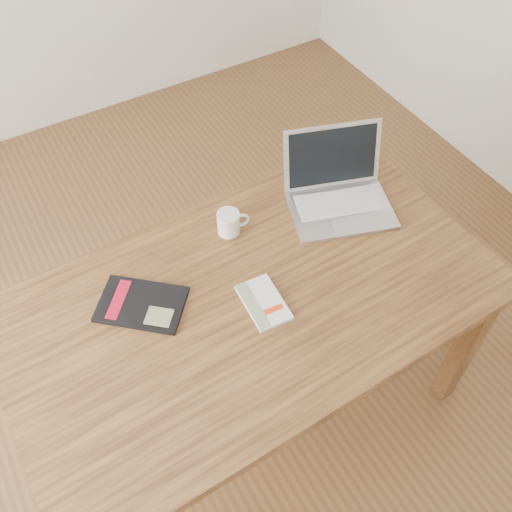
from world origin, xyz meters
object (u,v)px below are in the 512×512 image
white_guidebook (264,303)px  coffee_mug (229,222)px  desk (252,313)px  laptop (338,191)px  black_guidebook (141,304)px

white_guidebook → coffee_mug: size_ratio=1.73×
desk → coffee_mug: size_ratio=14.04×
desk → coffee_mug: (0.07, 0.27, 0.13)m
white_guidebook → laptop: size_ratio=0.45×
white_guidebook → laptop: 0.51m
white_guidebook → desk: bearing=115.3°
desk → white_guidebook: size_ratio=8.11×
white_guidebook → black_guidebook: 0.37m
white_guidebook → black_guidebook: (-0.32, 0.18, -0.00)m
black_guidebook → laptop: laptop is taller
coffee_mug → desk: bearing=-89.5°
desk → black_guidebook: size_ratio=5.03×
black_guidebook → laptop: 0.77m
coffee_mug → white_guidebook: bearing=-84.7°
desk → black_guidebook: bearing=153.8°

